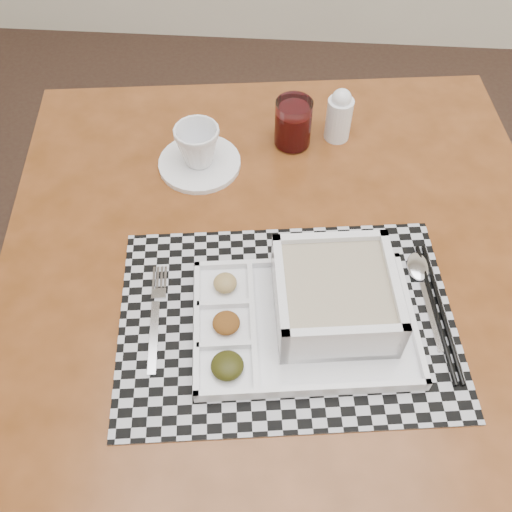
% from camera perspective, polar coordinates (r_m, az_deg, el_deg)
% --- Properties ---
extents(dining_table, '(1.02, 1.02, 0.68)m').
position_cam_1_polar(dining_table, '(0.98, 2.51, -2.51)').
color(dining_table, '#542A0F').
rests_on(dining_table, ground).
extents(placemat, '(0.54, 0.41, 0.00)m').
position_cam_1_polar(placemat, '(0.85, 3.11, -6.40)').
color(placemat, '#AEAEB6').
rests_on(placemat, dining_table).
extents(serving_tray, '(0.35, 0.26, 0.09)m').
position_cam_1_polar(serving_tray, '(0.83, 6.69, -4.92)').
color(serving_tray, white).
rests_on(serving_tray, placemat).
extents(fork, '(0.04, 0.19, 0.00)m').
position_cam_1_polar(fork, '(0.87, -9.82, -5.83)').
color(fork, silver).
rests_on(fork, placemat).
extents(spoon, '(0.04, 0.18, 0.01)m').
position_cam_1_polar(spoon, '(0.93, 16.09, -1.71)').
color(spoon, silver).
rests_on(spoon, placemat).
extents(chopsticks, '(0.05, 0.24, 0.01)m').
position_cam_1_polar(chopsticks, '(0.90, 17.78, -5.21)').
color(chopsticks, black).
rests_on(chopsticks, placemat).
extents(saucer, '(0.15, 0.15, 0.01)m').
position_cam_1_polar(saucer, '(1.06, -5.66, 9.22)').
color(saucer, white).
rests_on(saucer, dining_table).
extents(cup, '(0.10, 0.10, 0.08)m').
position_cam_1_polar(cup, '(1.03, -5.85, 10.93)').
color(cup, white).
rests_on(cup, saucer).
extents(juice_glass, '(0.07, 0.07, 0.09)m').
position_cam_1_polar(juice_glass, '(1.08, 3.72, 12.94)').
color(juice_glass, white).
rests_on(juice_glass, dining_table).
extents(creamer_bottle, '(0.05, 0.05, 0.11)m').
position_cam_1_polar(creamer_bottle, '(1.09, 8.32, 13.76)').
color(creamer_bottle, white).
rests_on(creamer_bottle, dining_table).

